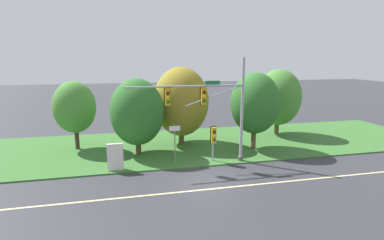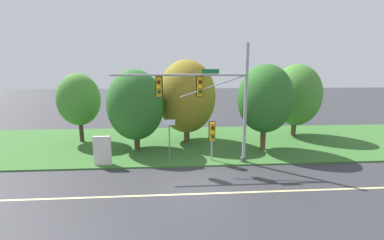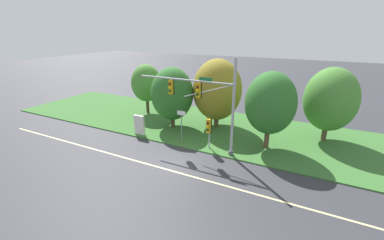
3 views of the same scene
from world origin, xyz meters
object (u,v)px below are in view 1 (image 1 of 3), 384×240
pedestrian_signal_near_kerb (214,137)px  tree_mid_verge (255,103)px  tree_nearest_road (75,107)px  tree_left_of_mast (137,112)px  route_sign_post (175,139)px  tree_behind_signpost (181,102)px  traffic_signal_mast (212,103)px  tree_tall_centre (278,97)px  info_kiosk (115,157)px

pedestrian_signal_near_kerb → tree_mid_verge: (4.37, 2.46, 2.03)m
tree_nearest_road → tree_mid_verge: tree_mid_verge is taller
tree_left_of_mast → tree_mid_verge: (9.81, -0.71, 0.48)m
route_sign_post → tree_behind_signpost: size_ratio=0.41×
traffic_signal_mast → route_sign_post: size_ratio=3.05×
tree_behind_signpost → tree_mid_verge: size_ratio=1.06×
tree_nearest_road → tree_tall_centre: size_ratio=0.88×
traffic_signal_mast → pedestrian_signal_near_kerb: 2.60m
route_sign_post → tree_tall_centre: tree_tall_centre is taller
tree_tall_centre → traffic_signal_mast: bearing=-143.1°
tree_mid_verge → info_kiosk: tree_mid_verge is taller
tree_left_of_mast → tree_mid_verge: bearing=-4.2°
tree_nearest_road → tree_tall_centre: (19.28, 0.80, 0.18)m
pedestrian_signal_near_kerb → tree_nearest_road: (-10.52, 5.70, 1.73)m
tree_tall_centre → info_kiosk: size_ratio=3.50×
tree_mid_verge → tree_tall_centre: 5.97m
tree_mid_verge → tree_left_of_mast: bearing=175.8°
traffic_signal_mast → tree_nearest_road: (-10.30, 5.94, -0.85)m
info_kiosk → tree_tall_centre: bearing=22.6°
tree_nearest_road → tree_behind_signpost: (9.08, -0.35, 0.22)m
tree_behind_signpost → tree_tall_centre: (10.20, 1.15, -0.04)m
route_sign_post → tree_behind_signpost: (1.42, 4.89, 2.04)m
route_sign_post → tree_tall_centre: (11.62, 6.05, 2.00)m
traffic_signal_mast → tree_nearest_road: size_ratio=1.49×
tree_tall_centre → tree_nearest_road: bearing=-177.6°
tree_left_of_mast → traffic_signal_mast: bearing=-33.2°
tree_behind_signpost → info_kiosk: bearing=-136.3°
pedestrian_signal_near_kerb → tree_tall_centre: (8.76, 6.50, 1.91)m
route_sign_post → tree_nearest_road: 9.46m
traffic_signal_mast → tree_left_of_mast: bearing=146.8°
tree_behind_signpost → tree_mid_verge: (5.81, -2.89, 0.08)m
tree_behind_signpost → tree_tall_centre: 10.27m
tree_nearest_road → tree_left_of_mast: 5.68m
traffic_signal_mast → tree_behind_signpost: bearing=102.3°
tree_behind_signpost → info_kiosk: size_ratio=3.67×
route_sign_post → tree_left_of_mast: tree_left_of_mast is taller
tree_behind_signpost → info_kiosk: tree_behind_signpost is taller
pedestrian_signal_near_kerb → info_kiosk: pedestrian_signal_near_kerb is taller
tree_left_of_mast → info_kiosk: 4.53m
route_sign_post → tree_behind_signpost: 5.49m
tree_nearest_road → pedestrian_signal_near_kerb: bearing=-28.5°
pedestrian_signal_near_kerb → tree_nearest_road: bearing=151.5°
traffic_signal_mast → tree_nearest_road: 11.92m
tree_nearest_road → tree_behind_signpost: 9.09m
tree_tall_centre → tree_left_of_mast: bearing=-166.8°
tree_nearest_road → tree_left_of_mast: bearing=-26.4°
tree_nearest_road → tree_mid_verge: (14.89, -3.24, 0.30)m
tree_behind_signpost → traffic_signal_mast: bearing=-77.7°
traffic_signal_mast → tree_left_of_mast: (-5.22, 3.42, -1.03)m
info_kiosk → tree_behind_signpost: bearing=43.7°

